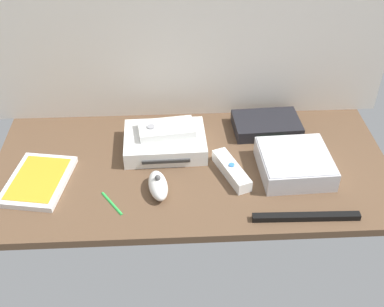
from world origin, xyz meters
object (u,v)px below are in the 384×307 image
object	(u,v)px
remote_nunchuk	(158,185)
sensor_bar	(306,217)
game_case	(38,181)
game_console	(165,142)
remote_classic_pad	(166,129)
remote_wand	(231,170)
stylus_pen	(112,203)
mini_computer	(295,163)
network_router	(266,125)

from	to	relation	value
remote_nunchuk	sensor_bar	size ratio (longest dim) A/B	0.44
game_case	remote_nunchuk	size ratio (longest dim) A/B	2.00
game_console	remote_classic_pad	distance (cm)	3.50
remote_wand	remote_classic_pad	world-z (taller)	remote_classic_pad
game_console	remote_wand	distance (cm)	19.87
remote_classic_pad	game_case	bearing A→B (deg)	-163.69
remote_nunchuk	stylus_pen	size ratio (longest dim) A/B	1.17
remote_classic_pad	stylus_pen	xyz separation A→B (cm)	(-12.93, -21.71, -5.06)
game_case	sensor_bar	world-z (taller)	game_case
remote_nunchuk	sensor_bar	distance (cm)	34.52
stylus_pen	remote_classic_pad	bearing A→B (deg)	59.22
mini_computer	sensor_bar	xyz separation A→B (cm)	(-0.75, -16.56, -1.94)
network_router	sensor_bar	world-z (taller)	network_router
game_case	remote_nunchuk	xyz separation A→B (cm)	(28.95, -4.61, 1.28)
game_console	game_case	distance (cm)	33.07
mini_computer	remote_nunchuk	world-z (taller)	mini_computer
mini_computer	remote_wand	distance (cm)	15.72
sensor_bar	stylus_pen	bearing A→B (deg)	172.08
game_case	sensor_bar	bearing A→B (deg)	-3.83
remote_wand	stylus_pen	world-z (taller)	remote_wand
sensor_bar	stylus_pen	xyz separation A→B (cm)	(-43.51, 7.09, -0.35)
remote_nunchuk	remote_classic_pad	size ratio (longest dim) A/B	0.69
network_router	stylus_pen	bearing A→B (deg)	-148.31
network_router	sensor_bar	bearing A→B (deg)	-87.63
game_console	game_case	xyz separation A→B (cm)	(-30.69, -12.23, -1.44)
mini_computer	remote_classic_pad	xyz separation A→B (cm)	(-31.34, 12.24, 2.77)
remote_classic_pad	stylus_pen	distance (cm)	25.77
remote_classic_pad	sensor_bar	size ratio (longest dim) A/B	0.64
remote_nunchuk	sensor_bar	xyz separation A→B (cm)	(32.81, -10.64, -1.34)
game_console	remote_nunchuk	size ratio (longest dim) A/B	2.03
mini_computer	game_console	bearing A→B (deg)	161.05
game_case	remote_wand	size ratio (longest dim) A/B	1.39
remote_nunchuk	stylus_pen	bearing A→B (deg)	-170.34
mini_computer	remote_nunchuk	distance (cm)	34.09
sensor_bar	stylus_pen	size ratio (longest dim) A/B	2.67
remote_wand	network_router	bearing A→B (deg)	37.33
game_console	mini_computer	size ratio (longest dim) A/B	1.21
game_case	stylus_pen	xyz separation A→B (cm)	(18.25, -8.17, -0.41)
network_router	remote_nunchuk	distance (cm)	38.29
game_console	stylus_pen	size ratio (longest dim) A/B	2.38
mini_computer	game_case	size ratio (longest dim) A/B	0.84
network_router	remote_nunchuk	xyz separation A→B (cm)	(-29.77, -24.08, 0.34)
game_console	mini_computer	world-z (taller)	mini_computer
game_case	remote_classic_pad	xyz separation A→B (cm)	(31.18, 13.54, 4.65)
network_router	remote_classic_pad	bearing A→B (deg)	-170.49
remote_nunchuk	sensor_bar	bearing A→B (deg)	-26.67
network_router	remote_wand	xyz separation A→B (cm)	(-11.86, -18.79, -0.19)
sensor_bar	network_router	bearing A→B (deg)	96.35
remote_classic_pad	network_router	bearing A→B (deg)	5.00
remote_nunchuk	remote_classic_pad	xyz separation A→B (cm)	(2.23, 18.15, 3.37)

